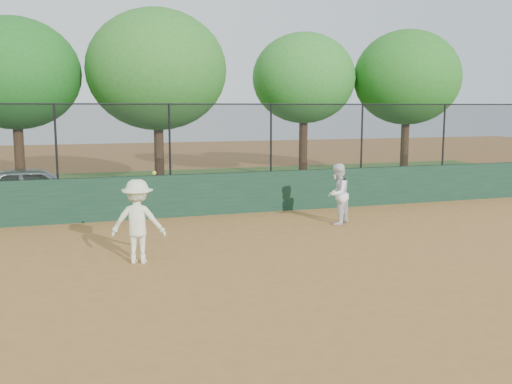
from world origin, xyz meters
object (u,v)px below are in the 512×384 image
object	(u,v)px
tree_2	(157,70)
tree_4	(407,78)
parked_car	(36,188)
tree_3	(304,78)
tree_1	(15,74)
player_second	(337,194)
player_main	(138,221)

from	to	relation	value
tree_2	tree_4	bearing A→B (deg)	2.32
parked_car	tree_3	world-z (taller)	tree_3
tree_3	tree_1	bearing A→B (deg)	-177.64
player_second	tree_4	distance (m)	11.36
parked_car	player_second	world-z (taller)	player_second
player_second	tree_3	xyz separation A→B (m)	(2.71, 8.85, 3.46)
player_main	tree_3	bearing A→B (deg)	53.55
tree_1	tree_3	world-z (taller)	tree_1
parked_car	tree_1	xyz separation A→B (m)	(-0.69, 3.70, 3.58)
tree_1	tree_3	xyz separation A→B (m)	(11.15, 0.46, 0.02)
parked_car	tree_3	size ratio (longest dim) A/B	0.64
player_main	tree_2	xyz separation A→B (m)	(1.90, 9.87, 3.58)
tree_3	tree_4	size ratio (longest dim) A/B	0.97
player_main	tree_3	distance (m)	14.20
player_second	tree_3	distance (m)	9.88
tree_4	tree_3	bearing A→B (deg)	170.14
tree_2	player_second	bearing A→B (deg)	-64.92
tree_3	tree_2	bearing A→B (deg)	-169.10
player_second	tree_1	world-z (taller)	tree_1
tree_4	tree_2	bearing A→B (deg)	-177.68
parked_car	player_second	xyz separation A→B (m)	(7.75, -4.69, 0.14)
player_main	tree_4	xyz separation A→B (m)	(12.65, 10.31, 3.48)
player_second	tree_3	bearing A→B (deg)	-148.09
player_second	tree_1	size ratio (longest dim) A/B	0.26
tree_2	tree_3	xyz separation A→B (m)	(6.29, 1.21, -0.15)
player_main	tree_2	bearing A→B (deg)	79.11
parked_car	tree_2	xyz separation A→B (m)	(4.17, 2.95, 3.75)
player_second	tree_2	world-z (taller)	tree_2
parked_car	tree_1	world-z (taller)	tree_1
player_second	player_main	distance (m)	5.91
player_second	tree_4	size ratio (longest dim) A/B	0.26
parked_car	tree_4	distance (m)	15.73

